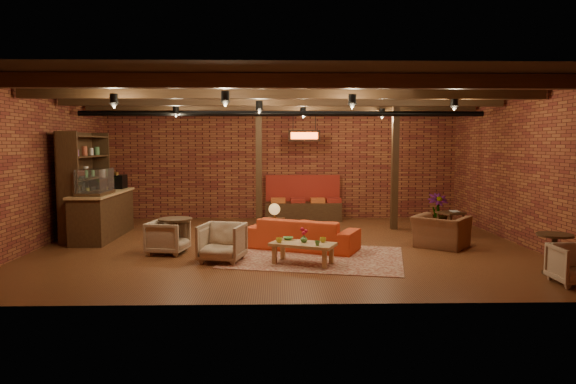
{
  "coord_description": "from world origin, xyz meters",
  "views": [
    {
      "loc": [
        -0.15,
        -10.68,
        2.14
      ],
      "look_at": [
        0.1,
        0.2,
        1.11
      ],
      "focal_mm": 32.0,
      "sensor_mm": 36.0,
      "label": 1
    }
  ],
  "objects_px": {
    "armchair_b": "(222,240)",
    "side_table_book": "(451,214)",
    "armchair_a": "(168,236)",
    "coffee_table": "(303,245)",
    "armchair_right": "(441,226)",
    "side_table_lamp": "(274,212)",
    "round_table_right": "(554,247)",
    "plant_tall": "(438,175)",
    "sofa": "(303,234)",
    "armchair_far": "(576,263)",
    "round_table_left": "(175,230)"
  },
  "relations": [
    {
      "from": "armchair_far",
      "to": "side_table_book",
      "type": "bearing_deg",
      "value": 97.84
    },
    {
      "from": "sofa",
      "to": "armchair_right",
      "type": "bearing_deg",
      "value": -153.38
    },
    {
      "from": "round_table_left",
      "to": "round_table_right",
      "type": "distance_m",
      "value": 6.76
    },
    {
      "from": "coffee_table",
      "to": "round_table_left",
      "type": "height_order",
      "value": "round_table_left"
    },
    {
      "from": "sofa",
      "to": "armchair_a",
      "type": "distance_m",
      "value": 2.67
    },
    {
      "from": "armchair_a",
      "to": "armchair_right",
      "type": "relative_size",
      "value": 0.71
    },
    {
      "from": "side_table_book",
      "to": "plant_tall",
      "type": "height_order",
      "value": "plant_tall"
    },
    {
      "from": "armchair_right",
      "to": "plant_tall",
      "type": "bearing_deg",
      "value": -66.4
    },
    {
      "from": "armchair_a",
      "to": "armchair_b",
      "type": "height_order",
      "value": "armchair_b"
    },
    {
      "from": "round_table_left",
      "to": "side_table_book",
      "type": "xyz_separation_m",
      "value": [
        6.03,
        1.79,
        0.05
      ]
    },
    {
      "from": "armchair_right",
      "to": "armchair_a",
      "type": "bearing_deg",
      "value": 43.91
    },
    {
      "from": "armchair_right",
      "to": "armchair_b",
      "type": "bearing_deg",
      "value": 53.81
    },
    {
      "from": "side_table_lamp",
      "to": "armchair_far",
      "type": "distance_m",
      "value": 6.0
    },
    {
      "from": "sofa",
      "to": "armchair_right",
      "type": "relative_size",
      "value": 2.17
    },
    {
      "from": "round_table_left",
      "to": "armchair_right",
      "type": "height_order",
      "value": "armchair_right"
    },
    {
      "from": "sofa",
      "to": "armchair_a",
      "type": "height_order",
      "value": "armchair_a"
    },
    {
      "from": "armchair_a",
      "to": "round_table_left",
      "type": "bearing_deg",
      "value": -56.15
    },
    {
      "from": "side_table_lamp",
      "to": "armchair_b",
      "type": "xyz_separation_m",
      "value": [
        -0.95,
        -2.17,
        -0.23
      ]
    },
    {
      "from": "side_table_book",
      "to": "round_table_right",
      "type": "height_order",
      "value": "round_table_right"
    },
    {
      "from": "coffee_table",
      "to": "plant_tall",
      "type": "bearing_deg",
      "value": 44.53
    },
    {
      "from": "side_table_lamp",
      "to": "armchair_right",
      "type": "relative_size",
      "value": 0.8
    },
    {
      "from": "side_table_book",
      "to": "sofa",
      "type": "bearing_deg",
      "value": -156.85
    },
    {
      "from": "sofa",
      "to": "armchair_a",
      "type": "relative_size",
      "value": 3.07
    },
    {
      "from": "coffee_table",
      "to": "armchair_right",
      "type": "height_order",
      "value": "armchair_right"
    },
    {
      "from": "coffee_table",
      "to": "armchair_b",
      "type": "height_order",
      "value": "armchair_b"
    },
    {
      "from": "armchair_right",
      "to": "round_table_right",
      "type": "height_order",
      "value": "armchair_right"
    },
    {
      "from": "side_table_lamp",
      "to": "armchair_a",
      "type": "height_order",
      "value": "side_table_lamp"
    },
    {
      "from": "coffee_table",
      "to": "round_table_right",
      "type": "relative_size",
      "value": 1.87
    },
    {
      "from": "sofa",
      "to": "side_table_book",
      "type": "bearing_deg",
      "value": -133.0
    },
    {
      "from": "round_table_right",
      "to": "armchair_far",
      "type": "height_order",
      "value": "armchair_far"
    },
    {
      "from": "plant_tall",
      "to": "side_table_book",
      "type": "bearing_deg",
      "value": -80.91
    },
    {
      "from": "coffee_table",
      "to": "plant_tall",
      "type": "distance_m",
      "value": 5.0
    },
    {
      "from": "side_table_lamp",
      "to": "armchair_b",
      "type": "height_order",
      "value": "side_table_lamp"
    },
    {
      "from": "armchair_b",
      "to": "round_table_right",
      "type": "relative_size",
      "value": 1.15
    },
    {
      "from": "sofa",
      "to": "armchair_right",
      "type": "distance_m",
      "value": 2.86
    },
    {
      "from": "side_table_book",
      "to": "armchair_far",
      "type": "distance_m",
      "value": 4.24
    },
    {
      "from": "round_table_left",
      "to": "plant_tall",
      "type": "height_order",
      "value": "plant_tall"
    },
    {
      "from": "plant_tall",
      "to": "round_table_right",
      "type": "bearing_deg",
      "value": -81.94
    },
    {
      "from": "coffee_table",
      "to": "armchair_b",
      "type": "distance_m",
      "value": 1.47
    },
    {
      "from": "armchair_b",
      "to": "armchair_right",
      "type": "bearing_deg",
      "value": 27.89
    },
    {
      "from": "armchair_b",
      "to": "armchair_far",
      "type": "bearing_deg",
      "value": -3.8
    },
    {
      "from": "side_table_book",
      "to": "coffee_table",
      "type": "bearing_deg",
      "value": -142.39
    },
    {
      "from": "coffee_table",
      "to": "side_table_lamp",
      "type": "height_order",
      "value": "side_table_lamp"
    },
    {
      "from": "side_table_lamp",
      "to": "armchair_right",
      "type": "distance_m",
      "value": 3.59
    },
    {
      "from": "armchair_a",
      "to": "round_table_right",
      "type": "relative_size",
      "value": 1.07
    },
    {
      "from": "round_table_right",
      "to": "armchair_a",
      "type": "bearing_deg",
      "value": 165.48
    },
    {
      "from": "armchair_a",
      "to": "round_table_right",
      "type": "distance_m",
      "value": 6.88
    },
    {
      "from": "coffee_table",
      "to": "plant_tall",
      "type": "relative_size",
      "value": 0.45
    },
    {
      "from": "armchair_a",
      "to": "armchair_b",
      "type": "relative_size",
      "value": 0.93
    },
    {
      "from": "armchair_b",
      "to": "side_table_book",
      "type": "height_order",
      "value": "armchair_b"
    }
  ]
}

